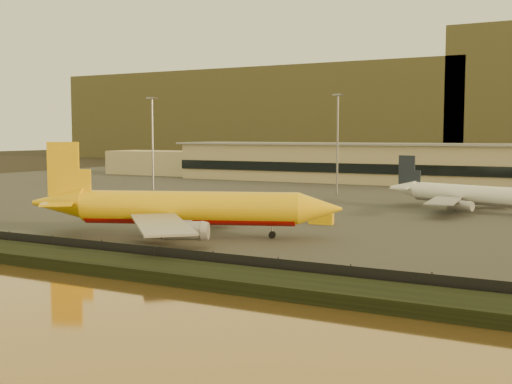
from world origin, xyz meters
TOP-DOWN VIEW (x-y plane):
  - ground at (0.00, 0.00)m, footprint 900.00×900.00m
  - embankment at (0.00, -17.00)m, footprint 320.00×7.00m
  - tarmac at (0.00, 95.00)m, footprint 320.00×220.00m
  - perimeter_fence at (0.00, -13.00)m, footprint 300.00×0.05m
  - terminal_building at (-14.52, 125.55)m, footprint 202.00×25.00m
  - apron_light_masts at (15.00, 75.00)m, footprint 152.20×12.20m
  - distant_hills at (-20.74, 340.00)m, footprint 470.00×160.00m
  - dhl_cargo_jet at (-6.90, 6.22)m, footprint 45.71×43.35m
  - white_narrowbody_jet at (25.70, 59.64)m, footprint 36.61×34.77m
  - gse_vehicle_yellow at (6.35, 28.38)m, footprint 4.32×2.43m
  - gse_vehicle_white at (-6.28, 29.24)m, footprint 3.92×2.08m

SIDE VIEW (x-z plane):
  - ground at x=0.00m, z-range 0.00..0.00m
  - tarmac at x=0.00m, z-range 0.00..0.20m
  - embankment at x=0.00m, z-range 0.00..1.40m
  - gse_vehicle_white at x=-6.28m, z-range 0.20..1.89m
  - gse_vehicle_yellow at x=6.35m, z-range 0.20..2.04m
  - perimeter_fence at x=0.00m, z-range 0.20..2.40m
  - white_narrowbody_jet at x=25.70m, z-range -1.97..8.82m
  - dhl_cargo_jet at x=-6.90m, z-range -2.65..11.49m
  - terminal_building at x=-14.52m, z-range -0.05..12.55m
  - apron_light_masts at x=15.00m, z-range 3.00..28.40m
  - distant_hills at x=-20.74m, z-range -3.61..66.39m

